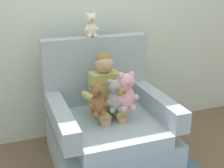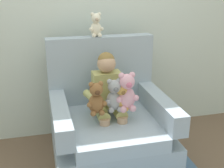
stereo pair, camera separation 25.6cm
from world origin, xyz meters
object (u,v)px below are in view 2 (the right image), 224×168
(armchair, at_px, (109,127))
(plush_pink, at_px, (127,93))
(seated_child, at_px, (108,93))
(plush_honey, at_px, (122,98))
(plush_grey, at_px, (114,96))
(plush_cream_on_backrest, at_px, (96,26))
(plush_brown, at_px, (96,99))

(armchair, bearing_deg, plush_pink, -48.16)
(seated_child, xyz_separation_m, plush_honey, (0.08, -0.17, 0.01))
(plush_honey, xyz_separation_m, plush_pink, (0.04, -0.00, 0.05))
(seated_child, relative_size, plush_pink, 2.37)
(plush_honey, height_order, plush_grey, plush_grey)
(plush_honey, relative_size, plush_pink, 0.71)
(armchair, height_order, plush_cream_on_backrest, plush_cream_on_backrest)
(plush_pink, relative_size, plush_grey, 1.17)
(seated_child, xyz_separation_m, plush_brown, (-0.15, -0.19, 0.03))
(plush_honey, bearing_deg, plush_brown, -169.93)
(plush_honey, xyz_separation_m, plush_grey, (-0.07, 0.01, 0.02))
(seated_child, bearing_deg, plush_brown, -132.08)
(seated_child, height_order, plush_brown, seated_child)
(seated_child, height_order, plush_grey, seated_child)
(armchair, distance_m, plush_honey, 0.38)
(plush_grey, relative_size, plush_cream_on_backrest, 1.28)
(plush_brown, distance_m, plush_honey, 0.23)
(seated_child, relative_size, plush_cream_on_backrest, 3.56)
(plush_brown, height_order, plush_pink, plush_pink)
(plush_brown, height_order, plush_honey, plush_brown)
(armchair, bearing_deg, plush_grey, -83.04)
(armchair, height_order, plush_pink, armchair)
(seated_child, relative_size, plush_brown, 2.82)
(plush_brown, xyz_separation_m, plush_grey, (0.16, 0.03, 0.00))
(plush_honey, relative_size, plush_cream_on_backrest, 1.07)
(plush_pink, height_order, plush_grey, plush_pink)
(plush_brown, distance_m, plush_cream_on_backrest, 0.75)
(plush_cream_on_backrest, bearing_deg, plush_honey, -62.13)
(plush_brown, distance_m, plush_grey, 0.17)
(plush_grey, height_order, plush_cream_on_backrest, plush_cream_on_backrest)
(plush_honey, bearing_deg, plush_pink, 0.69)
(plush_pink, bearing_deg, plush_honey, -169.89)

